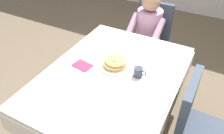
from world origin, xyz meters
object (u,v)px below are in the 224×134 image
plate_breakfast (115,66)px  spoon_near_edge (89,89)px  knife_right_of_plate (133,74)px  breakfast_stack (115,63)px  diner_person (147,30)px  chair_diner (151,35)px  fork_left_of_plate (96,62)px  chair_right_side (196,123)px  cup_coffee (138,72)px  dining_table_main (111,82)px

plate_breakfast → spoon_near_edge: size_ratio=1.87×
plate_breakfast → knife_right_of_plate: (0.19, -0.02, -0.01)m
knife_right_of_plate → breakfast_stack: bearing=77.4°
diner_person → breakfast_stack: 0.91m
chair_diner → fork_left_of_plate: bearing=81.4°
chair_right_side → spoon_near_edge: 0.90m
breakfast_stack → fork_left_of_plate: (-0.19, -0.02, -0.04)m
spoon_near_edge → fork_left_of_plate: bearing=111.5°
diner_person → cup_coffee: size_ratio=9.91×
chair_diner → diner_person: diner_person is taller
chair_diner → fork_left_of_plate: (-0.16, -1.09, 0.21)m
cup_coffee → fork_left_of_plate: bearing=179.9°
knife_right_of_plate → spoon_near_edge: (-0.23, -0.33, 0.00)m
knife_right_of_plate → spoon_near_edge: same height
breakfast_stack → spoon_near_edge: 0.36m
plate_breakfast → knife_right_of_plate: plate_breakfast is taller
dining_table_main → breakfast_stack: breakfast_stack is taller
breakfast_stack → chair_right_side: bearing=-7.7°
chair_right_side → breakfast_stack: chair_right_side is taller
plate_breakfast → breakfast_stack: breakfast_stack is taller
diner_person → spoon_near_edge: 1.27m
chair_right_side → plate_breakfast: 0.83m
plate_breakfast → breakfast_stack: 0.03m
fork_left_of_plate → cup_coffee: bearing=-87.8°
fork_left_of_plate → spoon_near_edge: same height
diner_person → spoon_near_edge: size_ratio=7.47×
diner_person → knife_right_of_plate: bearing=103.1°
dining_table_main → spoon_near_edge: size_ratio=10.16×
plate_breakfast → cup_coffee: size_ratio=2.48×
diner_person → chair_diner: bearing=-90.0°
diner_person → chair_right_side: bearing=128.9°
plate_breakfast → knife_right_of_plate: size_ratio=1.40×
plate_breakfast → spoon_near_edge: 0.36m
diner_person → plate_breakfast: 0.91m
breakfast_stack → cup_coffee: size_ratio=1.87×
chair_right_side → knife_right_of_plate: bearing=-98.0°
diner_person → plate_breakfast: diner_person is taller
breakfast_stack → knife_right_of_plate: bearing=-6.7°
fork_left_of_plate → knife_right_of_plate: size_ratio=0.90×
breakfast_stack → knife_right_of_plate: breakfast_stack is taller
chair_diner → spoon_near_edge: 1.44m
chair_diner → breakfast_stack: (0.03, -1.06, 0.25)m
dining_table_main → knife_right_of_plate: (0.17, 0.08, 0.09)m
chair_right_side → fork_left_of_plate: (-0.98, 0.08, 0.21)m
chair_right_side → plate_breakfast: (-0.79, 0.10, 0.22)m
diner_person → plate_breakfast: bearing=91.7°
chair_diner → breakfast_stack: size_ratio=4.40×
spoon_near_edge → dining_table_main: bearing=73.0°
plate_breakfast → spoon_near_edge: bearing=-97.2°
cup_coffee → fork_left_of_plate: size_ratio=0.63×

